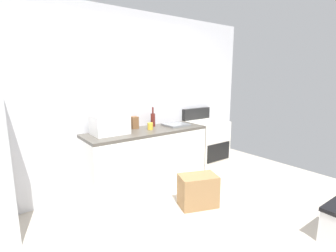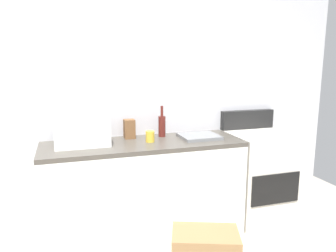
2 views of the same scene
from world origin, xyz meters
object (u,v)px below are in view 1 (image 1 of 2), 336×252
(stove_oven, at_px, (205,145))
(microwave, at_px, (110,124))
(cardboard_box_medium, at_px, (198,191))
(wine_bottle, at_px, (153,119))
(coffee_mug, at_px, (150,126))
(knife_block, at_px, (134,123))

(stove_oven, distance_m, microwave, 1.84)
(stove_oven, distance_m, cardboard_box_medium, 1.31)
(wine_bottle, relative_size, coffee_mug, 3.00)
(coffee_mug, bearing_deg, cardboard_box_medium, -77.22)
(wine_bottle, xyz_separation_m, coffee_mug, (-0.17, -0.18, -0.06))
(microwave, bearing_deg, stove_oven, -2.10)
(stove_oven, relative_size, knife_block, 6.11)
(stove_oven, relative_size, coffee_mug, 11.00)
(stove_oven, distance_m, knife_block, 1.42)
(microwave, xyz_separation_m, wine_bottle, (0.76, 0.10, -0.03))
(cardboard_box_medium, bearing_deg, microwave, 130.55)
(stove_oven, xyz_separation_m, wine_bottle, (-0.99, 0.17, 0.54))
(knife_block, relative_size, cardboard_box_medium, 0.38)
(coffee_mug, distance_m, knife_block, 0.25)
(knife_block, height_order, cardboard_box_medium, knife_block)
(stove_oven, xyz_separation_m, coffee_mug, (-1.16, -0.01, 0.48))
(coffee_mug, xyz_separation_m, knife_block, (-0.15, 0.20, 0.04))
(knife_block, bearing_deg, microwave, -164.46)
(stove_oven, height_order, cardboard_box_medium, stove_oven)
(stove_oven, bearing_deg, knife_block, 171.85)
(wine_bottle, bearing_deg, cardboard_box_medium, -88.67)
(wine_bottle, relative_size, cardboard_box_medium, 0.63)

